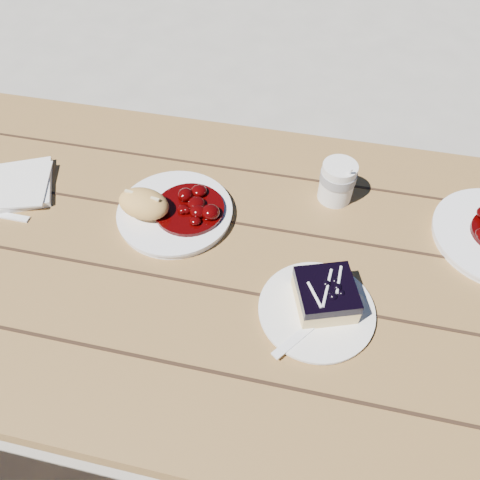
% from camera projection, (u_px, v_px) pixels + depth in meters
% --- Properties ---
extents(ground, '(60.00, 60.00, 0.00)m').
position_uv_depth(ground, '(191.00, 389.00, 1.50)').
color(ground, '#A39E93').
rests_on(ground, ground).
extents(picnic_table, '(2.00, 1.55, 0.75)m').
position_uv_depth(picnic_table, '(169.00, 287.00, 1.05)').
color(picnic_table, brown).
rests_on(picnic_table, ground).
extents(main_plate, '(0.23, 0.23, 0.02)m').
position_uv_depth(main_plate, '(175.00, 213.00, 0.96)').
color(main_plate, white).
rests_on(main_plate, picnic_table).
extents(goulash_stew, '(0.14, 0.14, 0.04)m').
position_uv_depth(goulash_stew, '(189.00, 204.00, 0.94)').
color(goulash_stew, '#3A0202').
rests_on(goulash_stew, main_plate).
extents(bread_roll, '(0.12, 0.08, 0.05)m').
position_uv_depth(bread_roll, '(144.00, 204.00, 0.93)').
color(bread_roll, '#D7A353').
rests_on(bread_roll, main_plate).
extents(dessert_plate, '(0.20, 0.20, 0.01)m').
position_uv_depth(dessert_plate, '(316.00, 311.00, 0.82)').
color(dessert_plate, white).
rests_on(dessert_plate, picnic_table).
extents(blueberry_cake, '(0.12, 0.12, 0.06)m').
position_uv_depth(blueberry_cake, '(325.00, 295.00, 0.80)').
color(blueberry_cake, '#F9D687').
rests_on(blueberry_cake, dessert_plate).
extents(fork_dessert, '(0.12, 0.14, 0.00)m').
position_uv_depth(fork_dessert, '(301.00, 334.00, 0.78)').
color(fork_dessert, white).
rests_on(fork_dessert, dessert_plate).
extents(coffee_cup, '(0.07, 0.07, 0.09)m').
position_uv_depth(coffee_cup, '(337.00, 182.00, 0.97)').
color(coffee_cup, white).
rests_on(coffee_cup, picnic_table).
extents(napkin_stack, '(0.20, 0.20, 0.01)m').
position_uv_depth(napkin_stack, '(15.00, 186.00, 1.01)').
color(napkin_stack, white).
rests_on(napkin_stack, picnic_table).
extents(fork_table, '(0.16, 0.03, 0.00)m').
position_uv_depth(fork_table, '(1.00, 215.00, 0.97)').
color(fork_table, white).
rests_on(fork_table, picnic_table).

